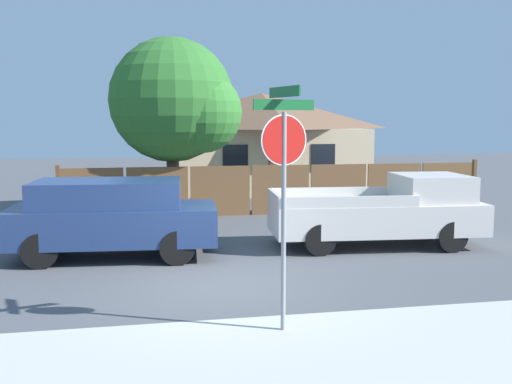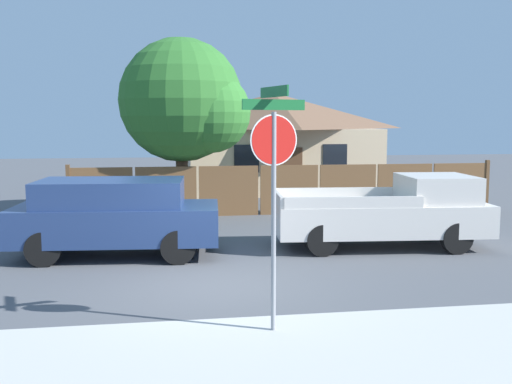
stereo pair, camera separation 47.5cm
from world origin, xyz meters
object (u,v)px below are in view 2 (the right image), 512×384
oak_tree (187,103)px  orange_pickup (390,212)px  stop_sign (274,166)px  red_suv (116,215)px  house (274,139)px

oak_tree → orange_pickup: 8.18m
oak_tree → stop_sign: 11.56m
red_suv → oak_tree: bearing=77.6°
house → stop_sign: 18.91m
house → orange_pickup: house is taller
orange_pickup → stop_sign: 6.74m
orange_pickup → stop_sign: bearing=-121.3°
orange_pickup → red_suv: bearing=-175.3°
house → orange_pickup: size_ratio=1.66×
house → red_suv: size_ratio=1.84×
oak_tree → house: bearing=59.0°
house → stop_sign: size_ratio=2.45×
red_suv → stop_sign: (2.62, -5.32, 1.46)m
red_suv → house: bearing=69.9°
house → red_suv: (-6.18, -13.25, -1.27)m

